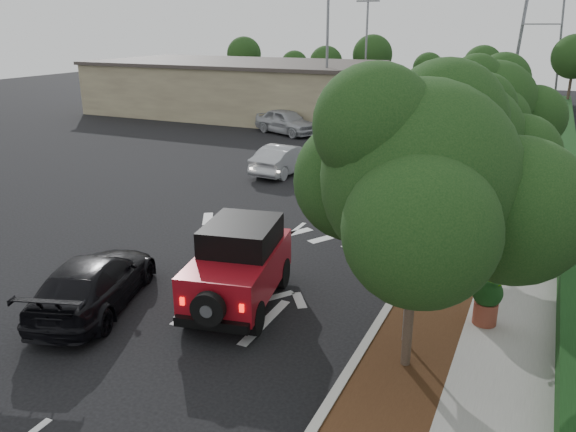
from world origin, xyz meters
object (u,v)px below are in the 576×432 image
Objects in this scene: silver_suv_ahead at (402,183)px; speed_hump_sign at (407,283)px; red_jeep at (241,263)px; black_suv_oncoming at (94,282)px.

speed_hump_sign is (2.75, -10.93, 0.78)m from silver_suv_ahead.
silver_suv_ahead is (1.64, 10.58, -0.32)m from red_jeep.
black_suv_oncoming is 2.11× the size of speed_hump_sign.
red_jeep is 0.93× the size of black_suv_oncoming.
speed_hump_sign is (4.40, -0.35, 0.46)m from red_jeep.
black_suv_oncoming is (-4.93, -12.42, -0.09)m from silver_suv_ahead.
red_jeep is 0.78× the size of silver_suv_ahead.
black_suv_oncoming is (-3.29, -1.84, -0.41)m from red_jeep.
silver_suv_ahead is 1.19× the size of black_suv_oncoming.
red_jeep reaches higher than black_suv_oncoming.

